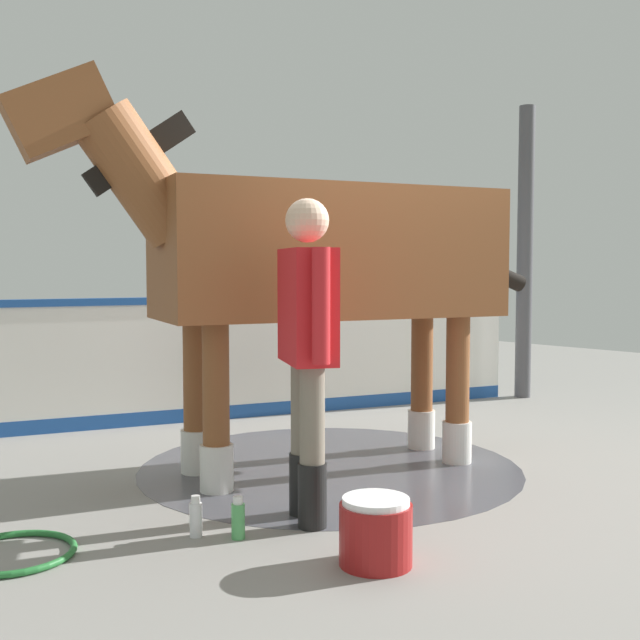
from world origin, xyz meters
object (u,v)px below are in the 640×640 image
Objects in this scene: horse at (314,257)px; handler at (307,336)px; wash_bucket at (376,532)px; bottle_spray at (238,519)px; bottle_shampoo at (196,518)px; hose_coil at (13,553)px.

horse is 1.13m from handler.
handler is at bearing -104.88° from wash_bucket.
bottle_spray is at bearing 50.73° from horse.
hose_coil is (0.78, -0.34, -0.08)m from bottle_shampoo.
wash_bucket is (0.90, 1.43, -1.25)m from horse.
hose_coil is (1.17, -1.20, -0.13)m from wash_bucket.
bottle_shampoo is (0.57, -0.19, -0.88)m from handler.
handler is (0.72, 0.76, -0.42)m from horse.
bottle_spray is (1.16, 0.74, -1.30)m from horse.
wash_bucket is 1.68m from hose_coil.
handler reaches higher than bottle_spray.
horse reaches higher than bottle_shampoo.
bottle_shampoo is at bearing -65.22° from wash_bucket.
bottle_spray is (0.26, -0.69, -0.05)m from wash_bucket.
hose_coil is at bearing -23.66° from bottle_shampoo.
bottle_spray is at bearing 151.02° from hose_coil.
bottle_shampoo is at bearing 156.34° from hose_coil.
horse is 2.04× the size of handler.
wash_bucket reaches higher than bottle_shampoo.
horse is 10.45× the size of wash_bucket.
handler reaches higher than hose_coil.
bottle_spray reaches higher than hose_coil.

